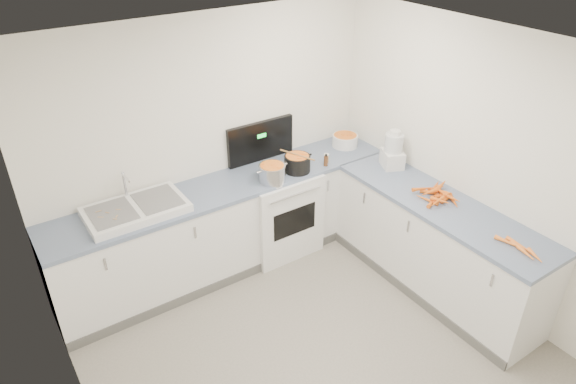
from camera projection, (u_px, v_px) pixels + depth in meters
floor at (333, 369)px, 4.19m from camera, size 3.50×4.00×0.00m
ceiling at (352, 69)px, 2.92m from camera, size 3.50×4.00×0.00m
wall_back at (211, 144)px, 4.99m from camera, size 3.50×0.00×2.50m
wall_left at (84, 357)px, 2.71m from camera, size 0.00×4.00×2.50m
wall_right at (499, 178)px, 4.40m from camera, size 0.00×4.00×2.50m
counter_back at (230, 225)px, 5.17m from camera, size 3.50×0.62×0.94m
counter_right at (435, 245)px, 4.87m from camera, size 0.62×2.20×0.94m
stove at (277, 209)px, 5.42m from camera, size 0.76×0.65×1.36m
sink at (136, 209)px, 4.48m from camera, size 0.86×0.52×0.31m
steel_pot at (272, 174)px, 4.95m from camera, size 0.29×0.29×0.19m
black_pot at (297, 164)px, 5.13m from camera, size 0.28×0.28×0.19m
wooden_spoon at (297, 155)px, 5.08m from camera, size 0.16×0.39×0.02m
mixing_bowl at (345, 140)px, 5.64m from camera, size 0.34×0.34×0.13m
extract_bottle at (326, 161)px, 5.24m from camera, size 0.04×0.04×0.11m
spice_jar at (326, 159)px, 5.30m from camera, size 0.05×0.05×0.08m
food_processor at (393, 151)px, 5.17m from camera, size 0.27×0.29×0.40m
carrot_pile at (438, 194)px, 4.71m from camera, size 0.46×0.44×0.08m
peeled_carrots at (521, 248)px, 4.02m from camera, size 0.12×0.42×0.04m
peelings at (109, 215)px, 4.33m from camera, size 0.20×0.22×0.01m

